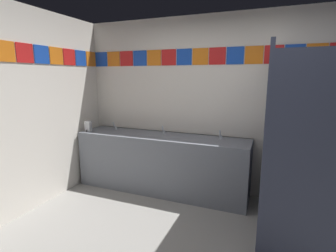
% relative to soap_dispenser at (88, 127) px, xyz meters
% --- Properties ---
extents(wall_back, '(4.36, 0.09, 2.56)m').
position_rel_soap_dispenser_xyz_m(wall_back, '(2.02, 0.51, 0.35)').
color(wall_back, silver).
rests_on(wall_back, ground_plane).
extents(wall_side, '(0.09, 3.44, 2.56)m').
position_rel_soap_dispenser_xyz_m(wall_side, '(-0.20, -1.25, 0.35)').
color(wall_side, silver).
rests_on(wall_side, ground_plane).
extents(vanity_counter, '(2.56, 0.59, 0.85)m').
position_rel_soap_dispenser_xyz_m(vanity_counter, '(1.17, 0.18, -0.49)').
color(vanity_counter, slate).
rests_on(vanity_counter, ground_plane).
extents(faucet_left, '(0.04, 0.10, 0.14)m').
position_rel_soap_dispenser_xyz_m(faucet_left, '(0.32, 0.27, -0.03)').
color(faucet_left, silver).
rests_on(faucet_left, vanity_counter).
extents(faucet_center, '(0.04, 0.10, 0.14)m').
position_rel_soap_dispenser_xyz_m(faucet_center, '(1.17, 0.27, -0.03)').
color(faucet_center, silver).
rests_on(faucet_center, vanity_counter).
extents(faucet_right, '(0.04, 0.10, 0.14)m').
position_rel_soap_dispenser_xyz_m(faucet_right, '(2.03, 0.27, -0.03)').
color(faucet_right, silver).
rests_on(faucet_right, vanity_counter).
extents(soap_dispenser, '(0.09, 0.09, 0.16)m').
position_rel_soap_dispenser_xyz_m(soap_dispenser, '(0.00, 0.00, 0.00)').
color(soap_dispenser, '#B7BABF').
rests_on(soap_dispenser, vanity_counter).
extents(stall_divider, '(0.92, 1.56, 1.99)m').
position_rel_soap_dispenser_xyz_m(stall_divider, '(2.78, -0.57, 0.06)').
color(stall_divider, '#33384C').
rests_on(stall_divider, ground_plane).
extents(toilet, '(0.39, 0.49, 0.74)m').
position_rel_soap_dispenser_xyz_m(toilet, '(3.23, -0.01, -0.63)').
color(toilet, white).
rests_on(toilet, ground_plane).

